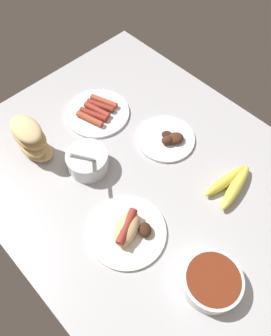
{
  "coord_description": "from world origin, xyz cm",
  "views": [
    {
      "loc": [
        33.65,
        -38.31,
        86.9
      ],
      "look_at": [
        -4.23,
        -1.9,
        3.0
      ],
      "focal_mm": 34.34,
      "sensor_mm": 36.0,
      "label": 1
    }
  ],
  "objects_px": {
    "bowl_coleslaw": "(88,160)",
    "banana_bunch": "(231,184)",
    "plate_grilled_meat": "(167,138)",
    "plate_sausages": "(97,112)",
    "plate_hotdog_assembled": "(128,230)",
    "bowl_chili": "(212,281)",
    "bread_stack": "(31,140)"
  },
  "relations": [
    {
      "from": "bread_stack",
      "to": "plate_grilled_meat",
      "type": "bearing_deg",
      "value": 53.16
    },
    {
      "from": "plate_grilled_meat",
      "to": "plate_hotdog_assembled",
      "type": "relative_size",
      "value": 0.88
    },
    {
      "from": "bowl_coleslaw",
      "to": "plate_hotdog_assembled",
      "type": "relative_size",
      "value": 0.71
    },
    {
      "from": "bread_stack",
      "to": "bowl_coleslaw",
      "type": "bearing_deg",
      "value": 29.51
    },
    {
      "from": "plate_sausages",
      "to": "banana_bunch",
      "type": "height_order",
      "value": "banana_bunch"
    },
    {
      "from": "plate_sausages",
      "to": "banana_bunch",
      "type": "xyz_separation_m",
      "value": [
        0.51,
        0.1,
        0.01
      ]
    },
    {
      "from": "bowl_coleslaw",
      "to": "plate_grilled_meat",
      "type": "bearing_deg",
      "value": 68.54
    },
    {
      "from": "bowl_chili",
      "to": "plate_grilled_meat",
      "type": "relative_size",
      "value": 0.78
    },
    {
      "from": "banana_bunch",
      "to": "bowl_chili",
      "type": "bearing_deg",
      "value": -62.71
    },
    {
      "from": "plate_hotdog_assembled",
      "to": "bread_stack",
      "type": "distance_m",
      "value": 0.41
    },
    {
      "from": "bowl_coleslaw",
      "to": "banana_bunch",
      "type": "distance_m",
      "value": 0.45
    },
    {
      "from": "plate_hotdog_assembled",
      "to": "banana_bunch",
      "type": "distance_m",
      "value": 0.34
    },
    {
      "from": "plate_sausages",
      "to": "banana_bunch",
      "type": "relative_size",
      "value": 1.25
    },
    {
      "from": "bowl_coleslaw",
      "to": "plate_sausages",
      "type": "bearing_deg",
      "value": 132.64
    },
    {
      "from": "banana_bunch",
      "to": "bread_stack",
      "type": "xyz_separation_m",
      "value": [
        -0.52,
        -0.35,
        0.05
      ]
    },
    {
      "from": "bowl_chili",
      "to": "plate_grilled_meat",
      "type": "height_order",
      "value": "bowl_chili"
    },
    {
      "from": "plate_grilled_meat",
      "to": "plate_sausages",
      "type": "relative_size",
      "value": 0.86
    },
    {
      "from": "plate_grilled_meat",
      "to": "bowl_chili",
      "type": "bearing_deg",
      "value": -33.3
    },
    {
      "from": "plate_sausages",
      "to": "bowl_coleslaw",
      "type": "bearing_deg",
      "value": -47.36
    },
    {
      "from": "plate_grilled_meat",
      "to": "plate_sausages",
      "type": "bearing_deg",
      "value": -159.74
    },
    {
      "from": "bowl_chili",
      "to": "banana_bunch",
      "type": "distance_m",
      "value": 0.3
    },
    {
      "from": "banana_bunch",
      "to": "bread_stack",
      "type": "relative_size",
      "value": 1.26
    },
    {
      "from": "plate_sausages",
      "to": "bread_stack",
      "type": "height_order",
      "value": "bread_stack"
    },
    {
      "from": "plate_grilled_meat",
      "to": "banana_bunch",
      "type": "xyz_separation_m",
      "value": [
        0.26,
        0.01,
        0.01
      ]
    },
    {
      "from": "bowl_chili",
      "to": "plate_grilled_meat",
      "type": "xyz_separation_m",
      "value": [
        -0.4,
        0.26,
        -0.02
      ]
    },
    {
      "from": "bowl_chili",
      "to": "bread_stack",
      "type": "relative_size",
      "value": 1.06
    },
    {
      "from": "bowl_chili",
      "to": "plate_hotdog_assembled",
      "type": "height_order",
      "value": "plate_hotdog_assembled"
    },
    {
      "from": "bowl_chili",
      "to": "plate_sausages",
      "type": "xyz_separation_m",
      "value": [
        -0.65,
        0.17,
        -0.02
      ]
    },
    {
      "from": "bowl_chili",
      "to": "bread_stack",
      "type": "distance_m",
      "value": 0.66
    },
    {
      "from": "plate_sausages",
      "to": "plate_hotdog_assembled",
      "type": "distance_m",
      "value": 0.46
    },
    {
      "from": "bowl_chili",
      "to": "plate_hotdog_assembled",
      "type": "xyz_separation_m",
      "value": [
        -0.25,
        -0.06,
        -0.01
      ]
    },
    {
      "from": "banana_bunch",
      "to": "bowl_coleslaw",
      "type": "bearing_deg",
      "value": -143.7
    }
  ]
}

